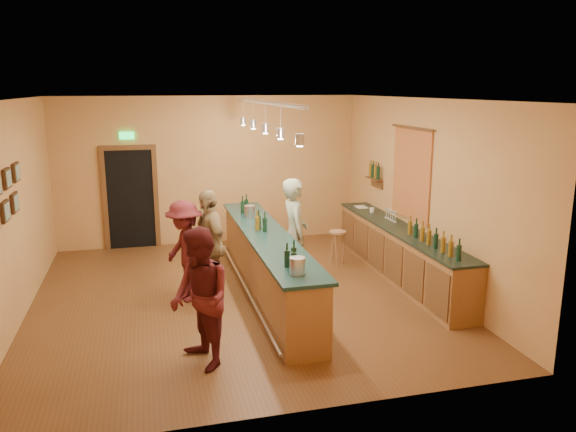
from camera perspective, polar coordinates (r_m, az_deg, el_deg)
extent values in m
plane|color=brown|center=(9.39, -5.11, -8.16)|extent=(7.00, 7.00, 0.00)
cube|color=silver|center=(8.76, -5.53, 11.76)|extent=(6.50, 7.00, 0.02)
cube|color=#BD7B47|center=(12.36, -7.92, 4.59)|extent=(6.50, 0.02, 3.20)
cube|color=#BD7B47|center=(5.62, 0.44, -5.45)|extent=(6.50, 0.02, 3.20)
cube|color=#BD7B47|center=(9.03, -26.11, 0.29)|extent=(0.02, 7.00, 3.20)
cube|color=#BD7B47|center=(9.97, 13.47, 2.35)|extent=(0.02, 7.00, 3.20)
cube|color=black|center=(12.36, -15.68, 1.64)|extent=(0.95, 0.06, 2.10)
cube|color=#543019|center=(12.37, -18.11, 1.48)|extent=(0.10, 0.08, 2.10)
cube|color=#543019|center=(12.34, -13.25, 1.76)|extent=(0.10, 0.08, 2.10)
cube|color=#543019|center=(12.18, -16.00, 6.70)|extent=(1.15, 0.08, 0.10)
cube|color=#19E54C|center=(12.15, -16.07, 7.86)|extent=(0.30, 0.04, 0.15)
cube|color=#A42120|center=(10.27, 12.41, 4.12)|extent=(0.03, 1.40, 1.60)
cube|color=#543019|center=(11.63, 8.73, 3.79)|extent=(0.16, 0.55, 0.03)
cube|color=#543019|center=(11.67, 9.03, 3.31)|extent=(0.03, 0.55, 0.18)
cube|color=brown|center=(10.29, 11.23, -3.82)|extent=(0.55, 4.50, 0.90)
cube|color=black|center=(10.16, 11.35, -1.28)|extent=(0.60, 4.55, 0.04)
cylinder|color=silver|center=(11.30, 8.53, 0.61)|extent=(0.09, 0.09, 0.09)
cube|color=silver|center=(11.75, 7.45, 0.92)|extent=(0.22, 0.30, 0.01)
cube|color=brown|center=(9.31, -2.19, -5.04)|extent=(0.60, 5.00, 1.00)
cube|color=#13302F|center=(9.16, -2.21, -1.91)|extent=(0.70, 5.10, 0.05)
cylinder|color=silver|center=(9.36, -4.34, -7.24)|extent=(0.05, 5.00, 0.05)
cylinder|color=silver|center=(7.15, 0.97, -5.09)|extent=(0.20, 0.20, 0.22)
cylinder|color=silver|center=(10.26, -3.91, 0.47)|extent=(0.20, 0.20, 0.22)
cube|color=silver|center=(8.86, -2.33, 11.43)|extent=(0.06, 4.60, 0.05)
cylinder|color=silver|center=(6.92, 1.21, 9.43)|extent=(0.01, 0.01, 0.35)
cylinder|color=#A5A5AD|center=(6.94, 1.20, 7.79)|extent=(0.11, 0.11, 0.14)
cylinder|color=#FFEABF|center=(6.95, 1.19, 7.13)|extent=(0.08, 0.08, 0.02)
cylinder|color=silver|center=(7.89, -0.77, 9.87)|extent=(0.01, 0.01, 0.35)
cylinder|color=#A5A5AD|center=(7.90, -0.77, 8.42)|extent=(0.11, 0.11, 0.14)
cylinder|color=#FFEABF|center=(7.91, -0.77, 7.84)|extent=(0.08, 0.08, 0.02)
cylinder|color=silver|center=(8.86, -2.32, 10.20)|extent=(0.01, 0.01, 0.35)
cylinder|color=#A5A5AD|center=(8.87, -2.31, 8.91)|extent=(0.11, 0.11, 0.14)
cylinder|color=#FFEABF|center=(8.88, -2.31, 8.40)|extent=(0.08, 0.08, 0.02)
cylinder|color=silver|center=(9.84, -3.57, 10.46)|extent=(0.01, 0.01, 0.35)
cylinder|color=#A5A5AD|center=(9.85, -3.55, 9.30)|extent=(0.11, 0.11, 0.14)
cylinder|color=#FFEABF|center=(9.86, -3.54, 8.84)|extent=(0.08, 0.08, 0.02)
cylinder|color=silver|center=(10.82, -4.59, 10.67)|extent=(0.01, 0.01, 0.35)
cylinder|color=#A5A5AD|center=(10.83, -4.57, 9.62)|extent=(0.11, 0.11, 0.14)
cylinder|color=#FFEABF|center=(10.84, -4.56, 9.19)|extent=(0.08, 0.08, 0.02)
imported|color=gray|center=(9.55, 0.69, -1.77)|extent=(0.51, 0.73, 1.89)
imported|color=#59191E|center=(6.95, -8.90, -8.30)|extent=(0.89, 1.01, 1.75)
imported|color=#997A51|center=(9.16, -8.00, -2.86)|extent=(0.70, 1.13, 1.79)
imported|color=#59191E|center=(9.13, -10.41, -3.51)|extent=(0.95, 1.21, 1.64)
cylinder|color=#915B41|center=(10.81, 5.07, -1.64)|extent=(0.33, 0.33, 0.04)
cylinder|color=#915B41|center=(10.94, 5.65, -3.32)|extent=(0.04, 0.04, 0.64)
cylinder|color=#915B41|center=(10.98, 4.53, -3.24)|extent=(0.04, 0.04, 0.64)
cylinder|color=#915B41|center=(10.78, 4.91, -3.55)|extent=(0.04, 0.04, 0.64)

